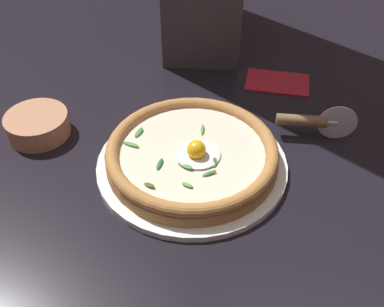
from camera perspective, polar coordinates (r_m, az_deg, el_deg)
name	(u,v)px	position (r m, az deg, el deg)	size (l,w,h in m)	color
ground_plane	(206,171)	(0.85, 1.69, -2.15)	(2.40, 2.40, 0.03)	black
pizza_plate	(192,164)	(0.83, 0.00, -1.34)	(0.34, 0.34, 0.01)	white
pizza	(192,154)	(0.81, 0.01, -0.01)	(0.30, 0.30, 0.06)	#AE743C
side_bowl	(38,125)	(0.94, -18.54, 3.38)	(0.12, 0.12, 0.04)	#B57A58
pizza_cutter	(311,121)	(0.90, 14.50, 3.90)	(0.02, 0.15, 0.07)	silver
folded_napkin	(277,81)	(1.07, 10.52, 8.75)	(0.14, 0.09, 0.01)	#A41C29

